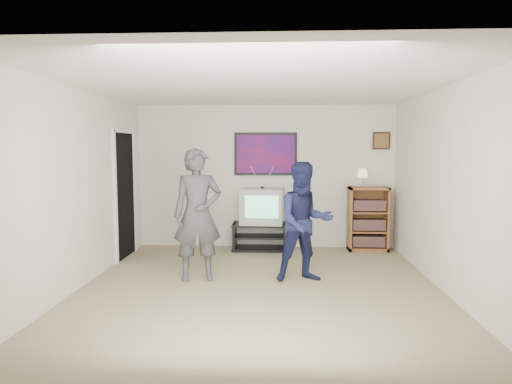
# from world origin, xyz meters

# --- Properties ---
(room_shell) EXTENTS (4.51, 5.00, 2.51)m
(room_shell) POSITION_xyz_m (0.00, 0.35, 1.25)
(room_shell) COLOR #7B6F4E
(room_shell) RESTS_ON ground
(media_stand) EXTENTS (0.93, 0.52, 0.46)m
(media_stand) POSITION_xyz_m (-0.09, 2.23, 0.23)
(media_stand) COLOR black
(media_stand) RESTS_ON room_shell
(crt_television) EXTENTS (0.76, 0.66, 0.60)m
(crt_television) POSITION_xyz_m (-0.05, 2.23, 0.76)
(crt_television) COLOR #A6A7A2
(crt_television) RESTS_ON media_stand
(bookshelf) EXTENTS (0.66, 0.38, 1.09)m
(bookshelf) POSITION_xyz_m (1.76, 2.28, 0.55)
(bookshelf) COLOR brown
(bookshelf) RESTS_ON room_shell
(table_lamp) EXTENTS (0.20, 0.20, 0.31)m
(table_lamp) POSITION_xyz_m (1.66, 2.29, 1.25)
(table_lamp) COLOR beige
(table_lamp) RESTS_ON bookshelf
(person_tall) EXTENTS (0.72, 0.56, 1.75)m
(person_tall) POSITION_xyz_m (-0.84, 0.39, 0.88)
(person_tall) COLOR #3D3D40
(person_tall) RESTS_ON room_shell
(person_short) EXTENTS (0.88, 0.75, 1.58)m
(person_short) POSITION_xyz_m (0.58, 0.40, 0.79)
(person_short) COLOR #161B3E
(person_short) RESTS_ON room_shell
(controller_left) EXTENTS (0.08, 0.14, 0.04)m
(controller_left) POSITION_xyz_m (-0.85, 0.58, 1.17)
(controller_left) COLOR white
(controller_left) RESTS_ON person_tall
(controller_right) EXTENTS (0.07, 0.12, 0.03)m
(controller_right) POSITION_xyz_m (0.59, 0.67, 0.98)
(controller_right) COLOR white
(controller_right) RESTS_ON person_short
(poster) EXTENTS (1.10, 0.03, 0.75)m
(poster) POSITION_xyz_m (0.00, 2.48, 1.65)
(poster) COLOR black
(poster) RESTS_ON room_shell
(air_vent) EXTENTS (0.28, 0.02, 0.14)m
(air_vent) POSITION_xyz_m (-0.55, 2.48, 1.95)
(air_vent) COLOR white
(air_vent) RESTS_ON room_shell
(small_picture) EXTENTS (0.30, 0.03, 0.30)m
(small_picture) POSITION_xyz_m (2.00, 2.48, 1.88)
(small_picture) COLOR #321A10
(small_picture) RESTS_ON room_shell
(doorway) EXTENTS (0.03, 0.85, 2.00)m
(doorway) POSITION_xyz_m (-2.23, 1.60, 1.00)
(doorway) COLOR black
(doorway) RESTS_ON room_shell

